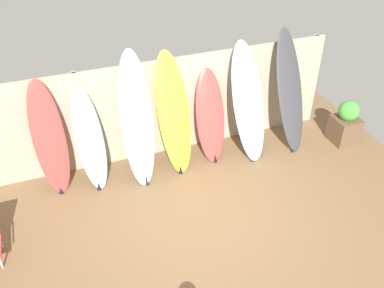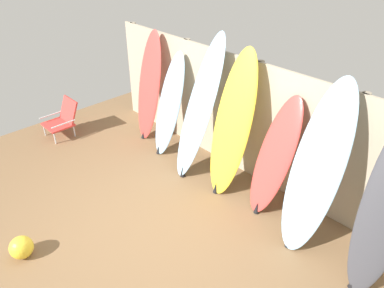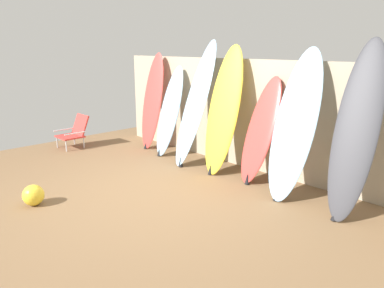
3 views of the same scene
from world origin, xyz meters
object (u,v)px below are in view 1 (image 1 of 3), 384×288
Objects in this scene: surfboard_skyblue_2 at (137,121)px; surfboard_skyblue_5 at (248,103)px; surfboard_red_0 at (49,140)px; surfboard_skyblue_1 at (90,140)px; surfboard_yellow_3 at (174,115)px; surfboard_charcoal_6 at (290,92)px; surfboard_red_4 at (210,117)px; planter_box at (346,123)px.

surfboard_skyblue_5 is at bearing -1.10° from surfboard_skyblue_2.
surfboard_skyblue_1 is (0.59, -0.05, -0.12)m from surfboard_red_0.
surfboard_yellow_3 is 2.14m from surfboard_charcoal_6.
surfboard_skyblue_1 is 0.78× the size of surfboard_charcoal_6.
surfboard_skyblue_2 is 1.00× the size of surfboard_charcoal_6.
surfboard_skyblue_2 is 1.33m from surfboard_red_4.
surfboard_charcoal_6 reaches higher than surfboard_red_4.
surfboard_skyblue_5 is 2.36× the size of planter_box.
planter_box is at bearing -5.82° from surfboard_red_0.
surfboard_red_4 is (2.66, -0.03, -0.15)m from surfboard_red_0.
surfboard_skyblue_1 is at bearing -5.08° from surfboard_red_0.
surfboard_skyblue_2 is (1.36, -0.12, 0.12)m from surfboard_red_0.
surfboard_skyblue_2 reaches higher than surfboard_skyblue_1.
surfboard_red_0 reaches higher than surfboard_red_4.
surfboard_red_0 is at bearing 174.18° from planter_box.
surfboard_red_0 is 4.12m from surfboard_charcoal_6.
surfboard_skyblue_5 is (0.65, -0.13, 0.21)m from surfboard_red_4.
surfboard_yellow_3 is 2.41× the size of planter_box.
surfboard_yellow_3 is 3.29m from planter_box.
surfboard_skyblue_2 is at bearing -5.21° from surfboard_skyblue_1.
surfboard_red_4 is at bearing 168.81° from planter_box.
surfboard_red_4 is 0.79× the size of surfboard_skyblue_5.
surfboard_skyblue_2 reaches higher than surfboard_yellow_3.
surfboard_skyblue_1 is 0.80m from surfboard_skyblue_2.
surfboard_skyblue_2 is at bearing -5.15° from surfboard_red_0.
surfboard_yellow_3 reaches higher than surfboard_red_4.
surfboard_yellow_3 is at bearing 177.42° from surfboard_skyblue_5.
surfboard_yellow_3 is 1.33m from surfboard_skyblue_5.
planter_box is at bearing -11.19° from surfboard_red_4.
surfboard_yellow_3 is (0.62, 0.02, -0.04)m from surfboard_skyblue_2.
surfboard_skyblue_5 is at bearing -179.77° from surfboard_charcoal_6.
surfboard_red_4 is at bearing 0.66° from surfboard_skyblue_1.
surfboard_charcoal_6 reaches higher than surfboard_yellow_3.
surfboard_charcoal_6 is at bearing 160.80° from planter_box.
surfboard_yellow_3 reaches higher than surfboard_red_0.
surfboard_charcoal_6 is 1.31m from planter_box.
surfboard_red_0 is 0.89× the size of surfboard_skyblue_2.
surfboard_red_4 is (1.30, 0.09, -0.27)m from surfboard_skyblue_2.
planter_box is at bearing -6.06° from surfboard_skyblue_2.
surfboard_red_0 is 0.92× the size of surfboard_yellow_3.
surfboard_red_0 is at bearing 174.92° from surfboard_skyblue_1.
surfboard_skyblue_2 reaches higher than planter_box.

